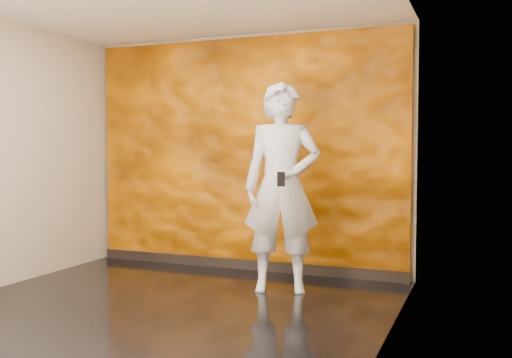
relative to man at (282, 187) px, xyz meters
The scene contains 5 objects.
room 1.41m from the man, 124.53° to the right, with size 4.02×4.02×2.81m.
feature_wall 1.18m from the man, 132.86° to the left, with size 3.90×0.06×2.75m, color orange.
baseboard 1.49m from the man, 134.26° to the left, with size 3.90×0.04×0.12m, color black.
man is the anchor object (origin of this frame).
phone 0.32m from the man, 72.41° to the right, with size 0.08×0.02×0.14m, color black.
Camera 1 is at (2.68, -4.30, 1.44)m, focal length 40.00 mm.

